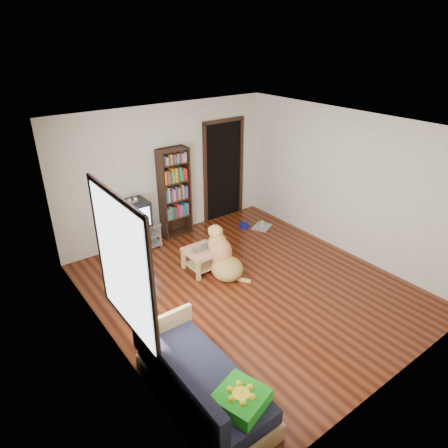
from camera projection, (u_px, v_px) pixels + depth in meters
ground at (248, 287)px, 6.52m from camera, size 5.00×5.00×0.00m
ceiling at (253, 128)px, 5.39m from camera, size 5.00×5.00×0.00m
wall_back at (167, 172)px, 7.75m from camera, size 4.50×0.00×4.50m
wall_front at (405, 295)px, 4.16m from camera, size 4.50×0.00×4.50m
wall_left at (106, 262)px, 4.74m from camera, size 0.00×5.00×5.00m
wall_right at (346, 184)px, 7.17m from camera, size 0.00×5.00×5.00m
green_cushion at (241, 399)px, 3.95m from camera, size 0.58×0.58×0.16m
laptop at (203, 250)px, 6.81m from camera, size 0.38×0.27×0.03m
dog_bowl at (244, 225)px, 8.50m from camera, size 0.22×0.22×0.08m
grey_rag at (262, 227)px, 8.49m from camera, size 0.50×0.46×0.03m
window at (123, 266)px, 4.30m from camera, size 0.03×1.46×1.70m
doorway at (223, 168)px, 8.55m from camera, size 1.03×0.05×2.19m
tv_stand at (135, 237)px, 7.54m from camera, size 0.90×0.45×0.50m
crt_tv at (132, 214)px, 7.35m from camera, size 0.55×0.52×0.58m
bookshelf at (174, 188)px, 7.80m from camera, size 0.60×0.30×1.80m
sofa at (199, 385)px, 4.41m from camera, size 0.80×1.80×0.80m
coffee_table at (202, 256)px, 6.89m from camera, size 0.55×0.55×0.40m
dog at (223, 257)px, 6.78m from camera, size 0.58×1.05×0.85m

